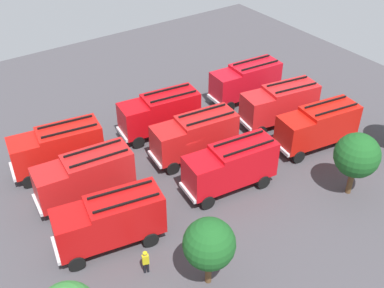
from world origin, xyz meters
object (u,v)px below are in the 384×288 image
Objects in this scene: fire_truck_1 at (160,112)px; fire_truck_2 at (57,147)px; fire_truck_7 at (231,165)px; tree_2 at (209,244)px; firefighter_1 at (146,261)px; traffic_cone_0 at (245,111)px; fire_truck_5 at (85,176)px; tree_1 at (357,156)px; fire_truck_0 at (246,80)px; fire_truck_6 at (318,126)px; fire_truck_8 at (110,220)px; fire_truck_4 at (195,135)px; firefighter_0 at (18,152)px; firefighter_2 at (75,172)px; fire_truck_3 at (280,103)px.

fire_truck_2 is at bearing 6.51° from fire_truck_1.
fire_truck_7 is 9.11m from tree_2.
firefighter_1 is (-0.44, 13.00, -1.16)m from fire_truck_2.
firefighter_1 is 2.39× the size of traffic_cone_0.
firefighter_1 is at bearing 95.98° from fire_truck_5.
fire_truck_7 is at bearing -38.10° from tree_1.
traffic_cone_0 is (1.82, 2.16, -1.78)m from fire_truck_0.
fire_truck_7 is (-9.79, 9.55, 0.00)m from fire_truck_2.
fire_truck_6 is 0.99× the size of fire_truck_8.
fire_truck_8 is (19.72, 9.94, 0.00)m from fire_truck_0.
fire_truck_4 is 11.23m from fire_truck_8.
fire_truck_1 is at bearing -171.91° from fire_truck_2.
fire_truck_5 is 10.03× the size of traffic_cone_0.
fire_truck_6 is at bearing -61.38° from firefighter_1.
fire_truck_7 is at bearing -136.69° from tree_2.
fire_truck_4 is at bearing -84.69° from fire_truck_7.
tree_1 reaches higher than fire_truck_4.
fire_truck_1 is 10.10× the size of traffic_cone_0.
fire_truck_8 is (10.10, 4.90, 0.00)m from fire_truck_4.
firefighter_1 is (-0.65, 3.35, -1.16)m from fire_truck_8.
fire_truck_5 is at bearing 94.30° from firefighter_0.
firefighter_0 is 16.16m from firefighter_1.
traffic_cone_0 is (-0.81, -13.24, -3.10)m from tree_1.
fire_truck_0 is 19.78m from fire_truck_5.
firefighter_0 is (2.26, -12.54, -1.20)m from fire_truck_8.
tree_2 is at bearing 110.02° from fire_truck_2.
fire_truck_0 reaches higher than firefighter_1.
fire_truck_4 is 4.57× the size of firefighter_2.
fire_truck_5 is at bearing -6.07° from fire_truck_6.
firefighter_0 is 0.96× the size of firefighter_1.
fire_truck_1 and fire_truck_4 have the same top height.
fire_truck_2 and fire_truck_3 have the same top height.
fire_truck_0 is at bearing -135.44° from tree_2.
fire_truck_0 is at bearing 156.98° from firefighter_0.
fire_truck_6 is at bearing -112.56° from tree_1.
firefighter_0 reaches higher than traffic_cone_0.
fire_truck_7 is (9.71, 9.84, 0.00)m from fire_truck_0.
fire_truck_4 is 1.53× the size of tree_2.
fire_truck_0 and fire_truck_4 have the same top height.
fire_truck_2 is at bearing 114.20° from firefighter_0.
firefighter_2 is at bearing 19.89° from fire_truck_1.
fire_truck_1 and fire_truck_5 have the same top height.
fire_truck_0 is 4.53× the size of firefighter_2.
fire_truck_2 is at bearing 19.80° from firefighter_1.
tree_2 is at bearing -116.92° from firefighter_1.
fire_truck_8 is (19.39, 4.77, 0.00)m from fire_truck_3.
tree_2 is at bearing 65.36° from fire_truck_4.
fire_truck_6 is 1.45× the size of tree_1.
fire_truck_8 is 12.80m from firefighter_0.
firefighter_0 is at bearing -21.15° from fire_truck_6.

